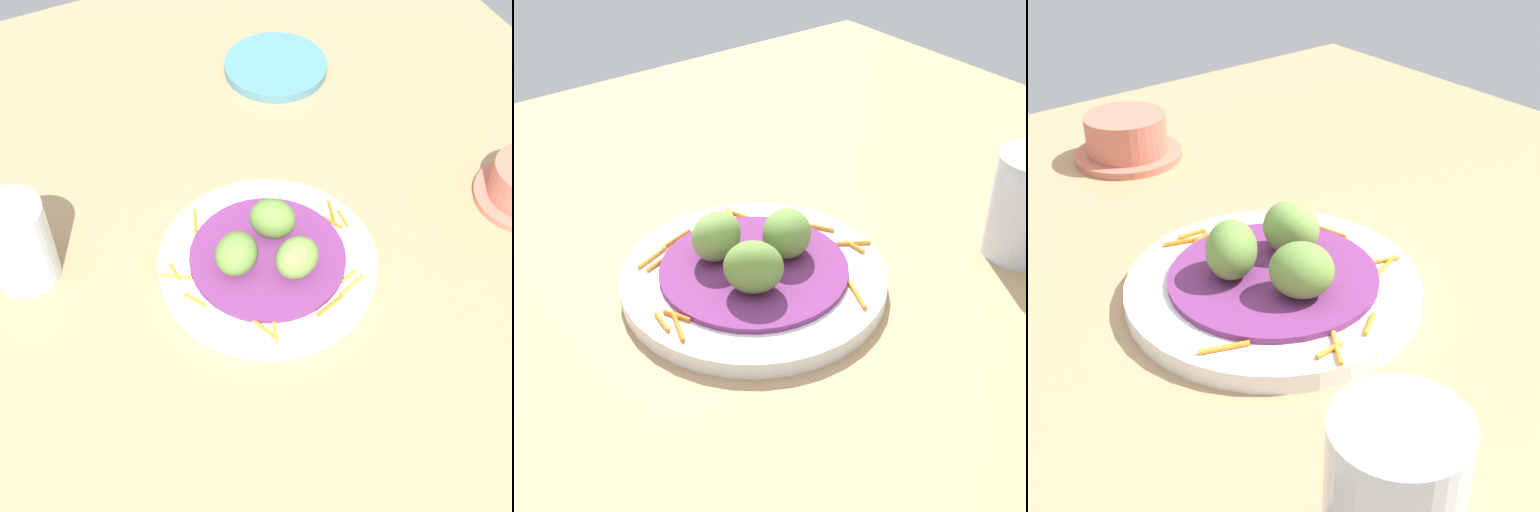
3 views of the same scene
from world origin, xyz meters
TOP-DOWN VIEW (x-y plane):
  - table_surface at (0.00, 0.00)cm, footprint 110.00×110.00cm
  - main_plate at (2.62, 3.58)cm, footprint 23.63×23.63cm
  - cabbage_bed at (2.62, 3.58)cm, footprint 16.77×16.77cm
  - carrot_garnish at (4.47, 3.62)cm, footprint 20.00×21.76cm
  - guac_scoop_left at (2.52, -0.05)cm, footprint 6.55×6.59cm
  - guac_scoop_center at (5.82, 5.31)cm, footprint 5.31×5.85cm
  - guac_scoop_right at (-0.48, 5.49)cm, footprint 6.33×6.46cm
  - side_plate_small at (-27.22, 19.94)cm, footprint 13.94×13.94cm
  - water_glass at (-8.14, -19.81)cm, footprint 6.96×6.96cm

SIDE VIEW (x-z plane):
  - table_surface at x=0.00cm, z-range 0.00..2.00cm
  - side_plate_small at x=-27.22cm, z-range 2.00..3.28cm
  - main_plate at x=2.62cm, z-range 2.00..3.57cm
  - carrot_garnish at x=4.47cm, z-range 3.57..3.97cm
  - cabbage_bed at x=2.62cm, z-range 3.57..4.12cm
  - guac_scoop_left at x=2.52cm, z-range 4.12..8.47cm
  - guac_scoop_center at x=5.82cm, z-range 4.12..8.67cm
  - guac_scoop_right at x=-0.48cm, z-range 4.12..8.76cm
  - water_glass at x=-8.14cm, z-range 2.00..12.17cm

